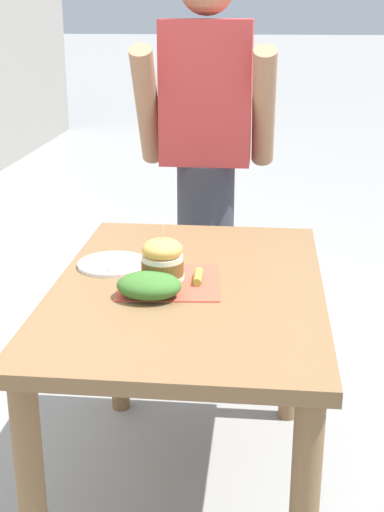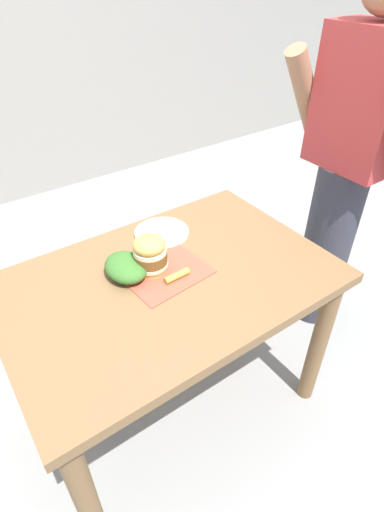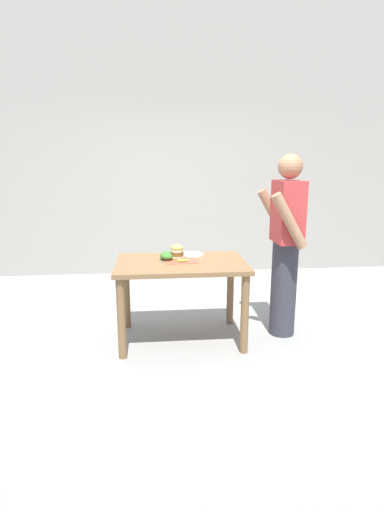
# 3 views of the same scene
# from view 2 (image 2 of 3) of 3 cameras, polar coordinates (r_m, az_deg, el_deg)

# --- Properties ---
(ground_plane) EXTENTS (80.00, 80.00, 0.00)m
(ground_plane) POSITION_cam_2_polar(r_m,az_deg,el_deg) (1.98, -2.51, -19.67)
(ground_plane) COLOR gray
(patio_table) EXTENTS (0.77, 1.16, 0.75)m
(patio_table) POSITION_cam_2_polar(r_m,az_deg,el_deg) (1.50, -3.15, -6.63)
(patio_table) COLOR brown
(patio_table) RESTS_ON ground
(serving_paper) EXTENTS (0.31, 0.31, 0.00)m
(serving_paper) POSITION_cam_2_polar(r_m,az_deg,el_deg) (1.45, -4.66, -1.87)
(serving_paper) COLOR #D64C38
(serving_paper) RESTS_ON patio_table
(sandwich) EXTENTS (0.12, 0.12, 0.18)m
(sandwich) POSITION_cam_2_polar(r_m,az_deg,el_deg) (1.40, -6.02, 0.34)
(sandwich) COLOR gold
(sandwich) RESTS_ON serving_paper
(pickle_spear) EXTENTS (0.03, 0.10, 0.02)m
(pickle_spear) POSITION_cam_2_polar(r_m,az_deg,el_deg) (1.39, -2.18, -2.84)
(pickle_spear) COLOR #8EA83D
(pickle_spear) RESTS_ON serving_paper
(side_plate_with_forks) EXTENTS (0.22, 0.22, 0.02)m
(side_plate_with_forks) POSITION_cam_2_polar(r_m,az_deg,el_deg) (1.63, -4.35, 3.39)
(side_plate_with_forks) COLOR white
(side_plate_with_forks) RESTS_ON patio_table
(side_salad) EXTENTS (0.18, 0.14, 0.07)m
(side_salad) POSITION_cam_2_polar(r_m,az_deg,el_deg) (1.42, -9.42, -1.59)
(side_salad) COLOR #386B28
(side_salad) RESTS_ON patio_table
(diner_across_table) EXTENTS (0.55, 0.35, 1.69)m
(diner_across_table) POSITION_cam_2_polar(r_m,az_deg,el_deg) (1.96, 21.10, 11.55)
(diner_across_table) COLOR #33333D
(diner_across_table) RESTS_ON ground
(parked_car_near_curb) EXTENTS (4.27, 1.97, 1.60)m
(parked_car_near_curb) POSITION_cam_2_polar(r_m,az_deg,el_deg) (8.59, 16.71, 29.90)
(parked_car_near_curb) COLOR navy
(parked_car_near_curb) RESTS_ON ground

